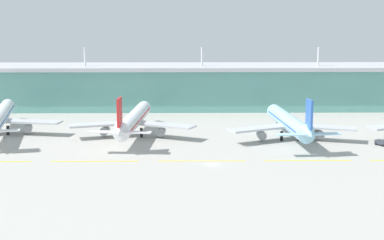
{
  "coord_description": "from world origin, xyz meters",
  "views": [
    {
      "loc": [
        -8.58,
        -178.0,
        46.35
      ],
      "look_at": [
        -5.64,
        39.29,
        7.0
      ],
      "focal_mm": 55.15,
      "sensor_mm": 36.0,
      "label": 1
    }
  ],
  "objects": [
    {
      "name": "pushback_tug",
      "position": [
        61.79,
        26.01,
        1.1
      ],
      "size": [
        4.41,
        5.0,
        1.85
      ],
      "color": "#333842",
      "rests_on": "ground"
    },
    {
      "name": "airliner_near_middle",
      "position": [
        -27.92,
        42.88,
        6.45
      ],
      "size": [
        48.66,
        65.95,
        18.9
      ],
      "color": "white",
      "rests_on": "ground"
    },
    {
      "name": "ground_plane",
      "position": [
        0.0,
        0.0,
        0.0
      ],
      "size": [
        600.0,
        600.0,
        0.0
      ],
      "primitive_type": "plane",
      "color": "#A8A59E"
    },
    {
      "name": "taxiway_stripe_centre",
      "position": [
        -3.0,
        4.41,
        0.02
      ],
      "size": [
        28.0,
        0.7,
        0.04
      ],
      "primitive_type": "cube",
      "color": "yellow",
      "rests_on": "ground"
    },
    {
      "name": "taxiway_stripe_mid_west",
      "position": [
        -37.0,
        4.41,
        0.02
      ],
      "size": [
        28.0,
        0.7,
        0.04
      ],
      "primitive_type": "cube",
      "color": "yellow",
      "rests_on": "ground"
    },
    {
      "name": "terminal_building",
      "position": [
        -0.0,
        110.62,
        10.92
      ],
      "size": [
        288.0,
        34.0,
        30.44
      ],
      "color": "#5B9E93",
      "rests_on": "ground"
    },
    {
      "name": "taxiway_stripe_mid_east",
      "position": [
        31.0,
        4.41,
        0.02
      ],
      "size": [
        28.0,
        0.7,
        0.04
      ],
      "primitive_type": "cube",
      "color": "yellow",
      "rests_on": "ground"
    },
    {
      "name": "airliner_far_middle",
      "position": [
        30.46,
        35.81,
        6.44
      ],
      "size": [
        48.68,
        60.24,
        18.9
      ],
      "color": "#9ED1EA",
      "rests_on": "ground"
    }
  ]
}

